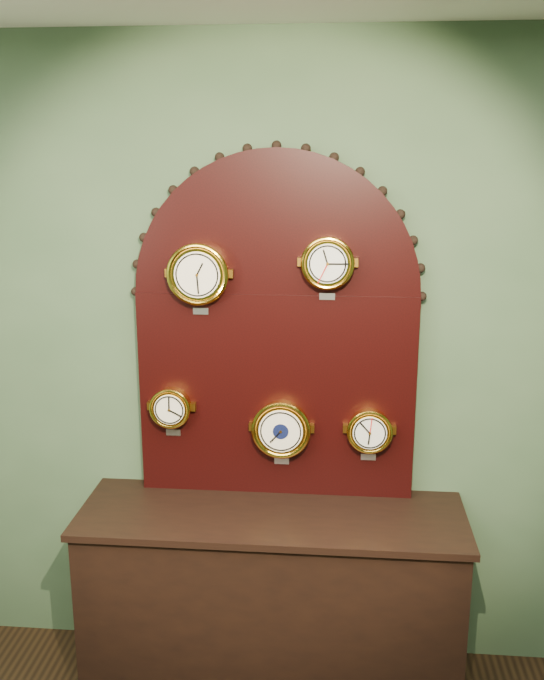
# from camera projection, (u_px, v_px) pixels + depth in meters

# --- Properties ---
(wall_back) EXTENTS (4.00, 0.00, 4.00)m
(wall_back) POSITION_uv_depth(u_px,v_px,m) (277.00, 366.00, 3.26)
(wall_back) COLOR #3F593D
(wall_back) RESTS_ON ground
(shop_counter) EXTENTS (1.60, 0.50, 0.80)m
(shop_counter) POSITION_uv_depth(u_px,v_px,m) (272.00, 602.00, 3.25)
(shop_counter) COLOR black
(shop_counter) RESTS_ON ground_plane
(display_board) EXTENTS (1.26, 0.06, 1.53)m
(display_board) POSITION_uv_depth(u_px,v_px,m) (276.00, 318.00, 3.16)
(display_board) COLOR black
(display_board) RESTS_ON shop_counter
(roman_clock) EXTENTS (0.26, 0.08, 0.31)m
(roman_clock) POSITION_uv_depth(u_px,v_px,m) (198.00, 274.00, 3.07)
(roman_clock) COLOR gold
(roman_clock) RESTS_ON display_board
(arabic_clock) EXTENTS (0.22, 0.08, 0.27)m
(arabic_clock) POSITION_uv_depth(u_px,v_px,m) (328.00, 263.00, 3.01)
(arabic_clock) COLOR gold
(arabic_clock) RESTS_ON display_board
(hygrometer) EXTENTS (0.18, 0.08, 0.23)m
(hygrometer) POSITION_uv_depth(u_px,v_px,m) (171.00, 407.00, 3.23)
(hygrometer) COLOR gold
(hygrometer) RESTS_ON display_board
(barometer) EXTENTS (0.26, 0.08, 0.31)m
(barometer) POSITION_uv_depth(u_px,v_px,m) (281.00, 429.00, 3.21)
(barometer) COLOR gold
(barometer) RESTS_ON display_board
(tide_clock) EXTENTS (0.20, 0.08, 0.25)m
(tide_clock) POSITION_uv_depth(u_px,v_px,m) (370.00, 431.00, 3.17)
(tide_clock) COLOR gold
(tide_clock) RESTS_ON display_board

